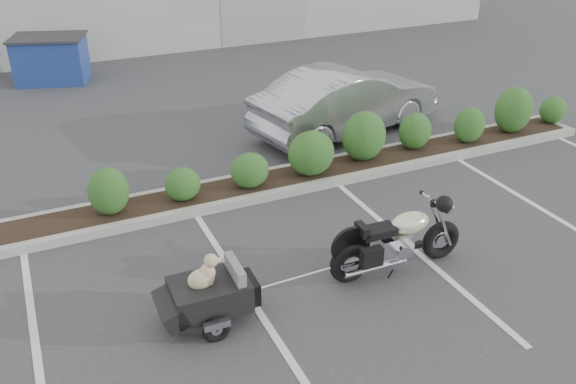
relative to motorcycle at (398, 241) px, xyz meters
name	(u,v)px	position (x,y,z in m)	size (l,w,h in m)	color
ground	(325,247)	(-0.65, 0.93, -0.49)	(90.00, 90.00, 0.00)	#38383A
planter_kerb	(318,174)	(0.35, 3.13, -0.41)	(12.00, 1.00, 0.15)	#9E9E93
motorcycle	(398,241)	(0.00, 0.00, 0.00)	(2.12, 0.71, 1.22)	black
pet_trailer	(209,294)	(-2.78, 0.02, -0.06)	(1.68, 0.94, 1.01)	black
sedan	(346,101)	(1.93, 4.93, 0.22)	(1.50, 4.31, 1.42)	#AEAFB6
dumpster	(51,59)	(-3.51, 11.41, 0.14)	(2.19, 1.81, 1.24)	navy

